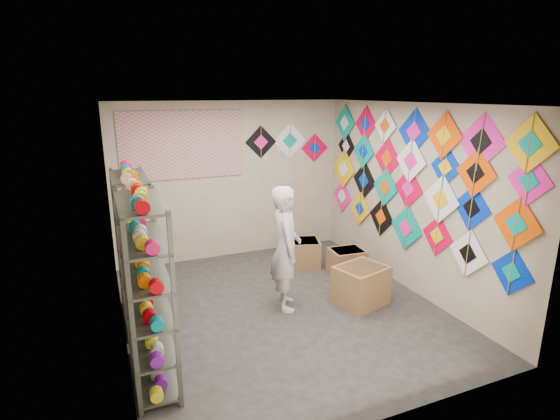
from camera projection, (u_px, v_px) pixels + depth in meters
name	position (u px, v px, depth m)	size (l,w,h in m)	color
ground	(282.00, 309.00, 5.90)	(4.50, 4.50, 0.00)	#292624
room_walls	(282.00, 190.00, 5.47)	(4.50, 4.50, 4.50)	#B7A78C
shelf_rack_front	(147.00, 293.00, 4.23)	(0.40, 1.10, 1.90)	#4C5147
shelf_rack_back	(135.00, 250.00, 5.39)	(0.40, 1.10, 1.90)	#4C5147
string_spools	(140.00, 261.00, 4.78)	(0.12, 2.36, 0.12)	#EE105F
kite_wall_display	(408.00, 177.00, 6.23)	(0.06, 4.28, 2.07)	#012CC0
back_wall_kites	(288.00, 143.00, 7.78)	(1.60, 0.02, 0.74)	black
poster	(183.00, 145.00, 7.06)	(2.00, 0.01, 1.10)	#9154B7
shopkeeper	(286.00, 248.00, 5.75)	(0.56, 0.70, 1.68)	beige
carton_a	(361.00, 285.00, 5.98)	(0.65, 0.54, 0.54)	olive
carton_b	(347.00, 263.00, 6.92)	(0.53, 0.43, 0.43)	olive
carton_c	(305.00, 253.00, 7.33)	(0.46, 0.51, 0.44)	olive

